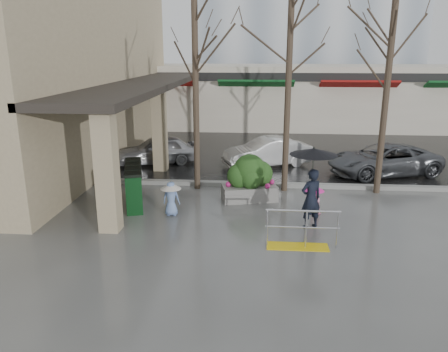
# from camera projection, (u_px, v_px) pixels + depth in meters

# --- Properties ---
(ground) EXTENTS (120.00, 120.00, 0.00)m
(ground) POSITION_uv_depth(u_px,v_px,m) (249.00, 227.00, 12.62)
(ground) COLOR #51514F
(ground) RESTS_ON ground
(street_asphalt) EXTENTS (120.00, 36.00, 0.01)m
(street_asphalt) POSITION_uv_depth(u_px,v_px,m) (256.00, 117.00, 33.69)
(street_asphalt) COLOR black
(street_asphalt) RESTS_ON ground
(curb) EXTENTS (120.00, 0.30, 0.15)m
(curb) POSITION_uv_depth(u_px,v_px,m) (252.00, 184.00, 16.43)
(curb) COLOR gray
(curb) RESTS_ON ground
(near_building) EXTENTS (6.00, 18.00, 8.00)m
(near_building) POSITION_uv_depth(u_px,v_px,m) (57.00, 72.00, 19.87)
(near_building) COLOR tan
(near_building) RESTS_ON ground
(canopy_slab) EXTENTS (2.80, 18.00, 0.25)m
(canopy_slab) POSITION_uv_depth(u_px,v_px,m) (148.00, 80.00, 19.65)
(canopy_slab) COLOR #2D2823
(canopy_slab) RESTS_ON pillar_front
(pillar_front) EXTENTS (0.55, 0.55, 3.50)m
(pillar_front) POSITION_uv_depth(u_px,v_px,m) (107.00, 171.00, 11.96)
(pillar_front) COLOR tan
(pillar_front) RESTS_ON ground
(pillar_back) EXTENTS (0.55, 0.55, 3.50)m
(pillar_back) POSITION_uv_depth(u_px,v_px,m) (160.00, 130.00, 18.18)
(pillar_back) COLOR tan
(pillar_back) RESTS_ON ground
(storefront_row) EXTENTS (34.00, 6.74, 4.00)m
(storefront_row) POSITION_uv_depth(u_px,v_px,m) (286.00, 96.00, 29.11)
(storefront_row) COLOR beige
(storefront_row) RESTS_ON ground
(handrail) EXTENTS (1.90, 0.50, 1.03)m
(handrail) POSITION_uv_depth(u_px,v_px,m) (300.00, 234.00, 11.26)
(handrail) COLOR yellow
(handrail) RESTS_ON ground
(tree_west) EXTENTS (3.20, 3.20, 6.80)m
(tree_west) POSITION_uv_depth(u_px,v_px,m) (195.00, 46.00, 14.81)
(tree_west) COLOR #382B21
(tree_west) RESTS_ON ground
(tree_midwest) EXTENTS (3.20, 3.20, 7.00)m
(tree_midwest) POSITION_uv_depth(u_px,v_px,m) (290.00, 41.00, 14.52)
(tree_midwest) COLOR #382B21
(tree_midwest) RESTS_ON ground
(tree_mideast) EXTENTS (3.20, 3.20, 6.50)m
(tree_mideast) POSITION_uv_depth(u_px,v_px,m) (390.00, 52.00, 14.37)
(tree_mideast) COLOR #382B21
(tree_mideast) RESTS_ON ground
(woman) EXTENTS (1.33, 1.33, 2.38)m
(woman) POSITION_uv_depth(u_px,v_px,m) (312.00, 180.00, 12.22)
(woman) COLOR black
(woman) RESTS_ON ground
(child_pink) EXTENTS (0.62, 0.62, 1.04)m
(child_pink) POSITION_uv_depth(u_px,v_px,m) (314.00, 195.00, 13.52)
(child_pink) COLOR #FE9BC0
(child_pink) RESTS_ON ground
(child_blue) EXTENTS (0.64, 0.64, 1.08)m
(child_blue) POSITION_uv_depth(u_px,v_px,m) (171.00, 195.00, 13.39)
(child_blue) COLOR #6D8AC3
(child_blue) RESTS_ON ground
(planter) EXTENTS (1.99, 1.31, 1.60)m
(planter) POSITION_uv_depth(u_px,v_px,m) (250.00, 178.00, 14.77)
(planter) COLOR slate
(planter) RESTS_ON ground
(news_boxes) EXTENTS (1.15, 2.40, 1.31)m
(news_boxes) POSITION_uv_depth(u_px,v_px,m) (134.00, 185.00, 14.42)
(news_boxes) COLOR #0D3A16
(news_boxes) RESTS_ON ground
(car_a) EXTENTS (3.98, 2.57, 1.26)m
(car_a) POSITION_uv_depth(u_px,v_px,m) (157.00, 150.00, 19.58)
(car_a) COLOR #AAABAF
(car_a) RESTS_ON ground
(car_b) EXTENTS (4.04, 2.72, 1.26)m
(car_b) POSITION_uv_depth(u_px,v_px,m) (267.00, 152.00, 19.14)
(car_b) COLOR silver
(car_b) RESTS_ON ground
(car_c) EXTENTS (4.94, 3.27, 1.26)m
(car_c) POSITION_uv_depth(u_px,v_px,m) (384.00, 160.00, 17.82)
(car_c) COLOR #54575C
(car_c) RESTS_ON ground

